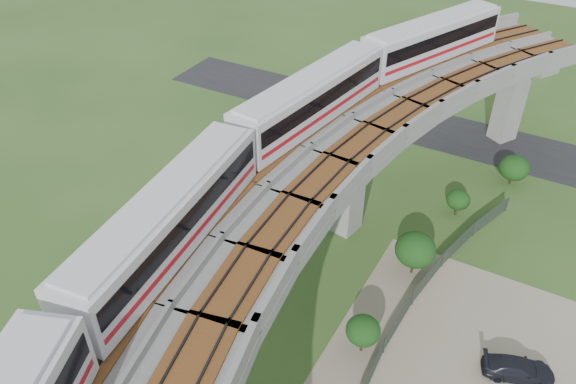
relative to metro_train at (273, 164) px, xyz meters
The scene contains 10 objects.
ground 12.31m from the metro_train, 169.73° to the left, with size 160.00×160.00×0.00m, color #335321.
asphalt_road 32.48m from the metro_train, 90.66° to the left, with size 60.00×8.00×0.03m, color #232326.
viaduct 4.78m from the metro_train, ahead, with size 19.58×73.98×11.40m.
metro_train is the anchor object (origin of this frame).
fence 14.90m from the metro_train, ahead, with size 3.87×38.73×1.50m.
tree_0 28.30m from the metro_train, 64.40° to the left, with size 2.70×2.70×2.97m.
tree_1 21.50m from the metro_train, 63.94° to the left, with size 2.00×2.00×2.46m.
tree_2 14.72m from the metro_train, 48.10° to the left, with size 3.04×3.04×3.67m.
tree_3 12.33m from the metro_train, ahead, with size 2.27×2.27×2.97m.
car_dark 20.03m from the metro_train, ahead, with size 1.80×4.43×1.28m, color black.
Camera 1 is at (14.40, -23.40, 30.51)m, focal length 35.00 mm.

